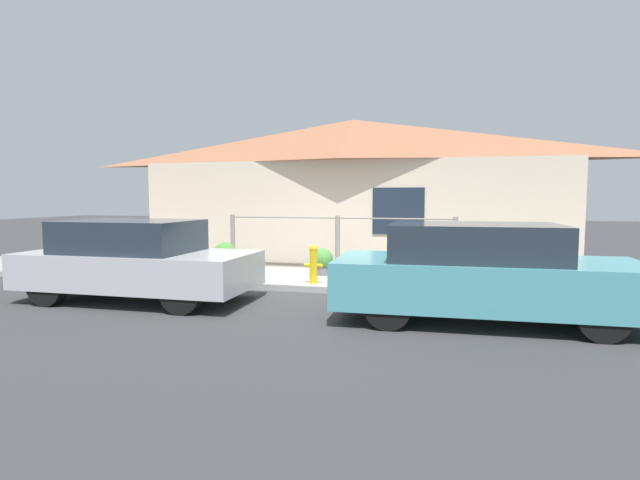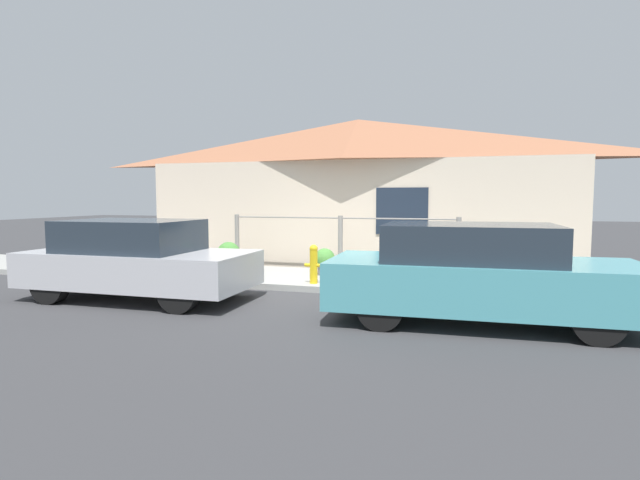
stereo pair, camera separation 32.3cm
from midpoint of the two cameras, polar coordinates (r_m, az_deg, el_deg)
ground_plane at (r=8.71m, az=0.04°, el=-6.06°), size 60.00×60.00×0.00m
sidewalk at (r=9.72m, az=1.90°, el=-4.57°), size 24.00×2.15×0.11m
house at (r=11.99m, az=5.02°, el=10.30°), size 10.11×2.23×3.49m
fence at (r=10.52m, az=3.22°, el=-0.04°), size 4.90×0.10×1.16m
car_left at (r=8.57m, az=-19.15°, el=-2.13°), size 3.70×1.68×1.29m
car_right at (r=6.93m, az=18.88°, el=-3.67°), size 4.02×1.78×1.31m
fire_hydrant at (r=8.94m, az=0.30°, el=-2.67°), size 0.33×0.15×0.70m
potted_plant_near_hydrant at (r=9.92m, az=1.47°, el=-2.35°), size 0.41×0.41×0.53m
potted_plant_by_fence at (r=10.60m, az=-9.54°, el=-1.70°), size 0.49×0.49×0.61m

